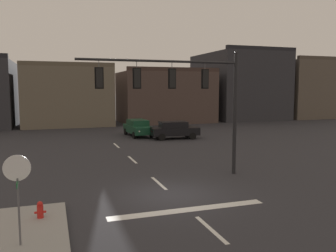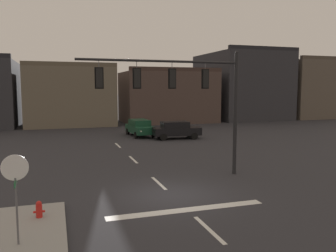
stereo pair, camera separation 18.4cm
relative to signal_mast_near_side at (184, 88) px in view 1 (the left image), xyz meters
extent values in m
plane|color=#2B2B30|center=(-1.54, -2.55, -4.70)|extent=(400.00, 400.00, 0.00)
cube|color=silver|center=(-1.54, -4.55, -4.69)|extent=(6.40, 0.50, 0.01)
cube|color=silver|center=(-1.54, -6.55, -4.69)|extent=(0.16, 2.40, 0.01)
cube|color=silver|center=(-1.54, -0.55, -4.69)|extent=(0.16, 2.40, 0.01)
cube|color=silver|center=(-1.54, 5.45, -4.69)|extent=(0.16, 2.40, 0.01)
cube|color=silver|center=(-1.54, 11.45, -4.69)|extent=(0.16, 2.40, 0.01)
cylinder|color=black|center=(2.97, 0.01, -1.43)|extent=(0.20, 0.20, 6.55)
cylinder|color=black|center=(-1.22, -0.03, 1.35)|extent=(8.37, 0.20, 0.12)
sphere|color=black|center=(2.97, 0.01, 1.90)|extent=(0.18, 0.18, 0.18)
cylinder|color=#56565B|center=(1.15, 0.00, 1.11)|extent=(0.03, 0.03, 0.35)
cube|color=black|center=(1.15, 0.00, 0.49)|extent=(0.30, 0.24, 0.90)
sphere|color=green|center=(1.14, 0.13, 0.77)|extent=(0.20, 0.20, 0.20)
sphere|color=#2D2314|center=(1.14, 0.13, 0.49)|extent=(0.20, 0.20, 0.20)
sphere|color=black|center=(1.14, 0.13, 0.21)|extent=(0.20, 0.20, 0.20)
cube|color=black|center=(1.15, -0.02, 0.49)|extent=(0.42, 0.03, 1.02)
cylinder|color=#56565B|center=(-0.67, -0.02, 1.11)|extent=(0.03, 0.03, 0.35)
cube|color=black|center=(-0.67, -0.02, 0.49)|extent=(0.30, 0.24, 0.90)
sphere|color=green|center=(-0.68, 0.11, 0.77)|extent=(0.20, 0.20, 0.20)
sphere|color=#2D2314|center=(-0.68, 0.11, 0.49)|extent=(0.20, 0.20, 0.20)
sphere|color=black|center=(-0.68, 0.11, 0.21)|extent=(0.20, 0.20, 0.20)
cube|color=black|center=(-0.67, -0.04, 0.49)|extent=(0.42, 0.03, 1.02)
cylinder|color=#56565B|center=(-2.50, -0.04, 1.11)|extent=(0.03, 0.03, 0.35)
cube|color=black|center=(-2.50, -0.04, 0.49)|extent=(0.30, 0.24, 0.90)
sphere|color=green|center=(-2.50, 0.09, 0.77)|extent=(0.20, 0.20, 0.20)
sphere|color=#2D2314|center=(-2.50, 0.09, 0.49)|extent=(0.20, 0.20, 0.20)
sphere|color=black|center=(-2.50, 0.09, 0.21)|extent=(0.20, 0.20, 0.20)
cube|color=black|center=(-2.50, -0.06, 0.49)|extent=(0.42, 0.03, 1.02)
cylinder|color=#56565B|center=(-4.32, -0.05, 1.11)|extent=(0.03, 0.03, 0.35)
cube|color=black|center=(-4.32, -0.05, 0.49)|extent=(0.30, 0.24, 0.90)
sphere|color=green|center=(-4.32, 0.08, 0.77)|extent=(0.20, 0.20, 0.20)
sphere|color=#2D2314|center=(-4.32, 0.08, 0.49)|extent=(0.20, 0.20, 0.20)
sphere|color=black|center=(-4.32, 0.08, 0.21)|extent=(0.20, 0.20, 0.20)
cube|color=black|center=(-4.32, -0.07, 0.49)|extent=(0.42, 0.03, 1.02)
cylinder|color=#56565B|center=(-7.49, -6.12, -3.62)|extent=(0.06, 0.06, 2.15)
cylinder|color=white|center=(-7.49, -6.12, -2.25)|extent=(0.76, 0.03, 0.76)
cylinder|color=#B21414|center=(-7.49, -6.11, -2.25)|extent=(0.68, 0.03, 0.68)
cube|color=#19592D|center=(-7.49, -6.12, -2.70)|extent=(0.02, 0.64, 0.16)
cube|color=black|center=(4.30, 13.51, -4.00)|extent=(4.50, 2.06, 0.70)
cube|color=black|center=(4.15, 13.52, -3.37)|extent=(2.56, 1.74, 0.56)
cube|color=#2D3842|center=(4.92, 13.47, -3.39)|extent=(0.34, 1.53, 0.47)
cube|color=#2D3842|center=(2.98, 13.59, -3.39)|extent=(0.31, 1.53, 0.46)
cylinder|color=black|center=(5.80, 14.27, -4.38)|extent=(0.65, 0.26, 0.64)
cylinder|color=black|center=(5.70, 12.57, -4.38)|extent=(0.65, 0.26, 0.64)
cylinder|color=black|center=(2.90, 14.44, -4.38)|extent=(0.65, 0.26, 0.64)
cylinder|color=black|center=(2.80, 12.75, -4.38)|extent=(0.65, 0.26, 0.64)
sphere|color=silver|center=(6.51, 13.95, -3.95)|extent=(0.16, 0.16, 0.16)
sphere|color=silver|center=(6.44, 12.80, -3.95)|extent=(0.16, 0.16, 0.16)
cube|color=maroon|center=(2.12, 13.64, -3.92)|extent=(0.12, 1.37, 0.12)
cube|color=#143D28|center=(1.48, 16.29, -4.00)|extent=(2.10, 4.51, 0.70)
cube|color=#143D28|center=(1.47, 16.44, -3.37)|extent=(1.76, 2.57, 0.56)
cube|color=#2D3842|center=(1.52, 15.67, -3.39)|extent=(1.53, 0.35, 0.47)
cube|color=#2D3842|center=(1.39, 17.60, -3.39)|extent=(1.53, 0.32, 0.46)
cylinder|color=black|center=(2.43, 14.90, -4.38)|extent=(0.26, 0.65, 0.64)
cylinder|color=black|center=(0.73, 14.78, -4.38)|extent=(0.26, 0.65, 0.64)
cylinder|color=black|center=(2.23, 17.79, -4.38)|extent=(0.26, 0.65, 0.64)
cylinder|color=black|center=(0.53, 17.68, -4.38)|extent=(0.26, 0.65, 0.64)
sphere|color=silver|center=(2.20, 14.15, -3.95)|extent=(0.16, 0.16, 0.16)
sphere|color=silver|center=(1.05, 14.07, -3.95)|extent=(0.16, 0.16, 0.16)
cube|color=maroon|center=(1.33, 18.46, -3.92)|extent=(1.37, 0.13, 0.12)
cylinder|color=red|center=(-6.99, -4.03, -4.37)|extent=(0.22, 0.22, 0.55)
cylinder|color=red|center=(-6.99, -4.03, -4.65)|extent=(0.30, 0.30, 0.10)
sphere|color=red|center=(-6.99, -4.03, -4.05)|extent=(0.20, 0.20, 0.20)
cylinder|color=red|center=(-7.14, -4.03, -4.35)|extent=(0.10, 0.08, 0.08)
cylinder|color=red|center=(-6.84, -4.03, -4.35)|extent=(0.10, 0.08, 0.08)
cube|color=#665B4C|center=(-4.55, 29.68, -1.11)|extent=(10.73, 9.23, 7.17)
cube|color=brown|center=(-4.55, 25.36, 2.72)|extent=(10.73, 0.60, 0.50)
cube|color=#473833|center=(8.47, 29.33, -1.30)|extent=(12.27, 8.54, 6.80)
cube|color=#3A2B26|center=(8.47, 25.36, 2.35)|extent=(12.27, 0.60, 0.50)
cube|color=#2D2D33|center=(21.19, 31.61, 0.23)|extent=(10.82, 13.08, 9.85)
cube|color=black|center=(21.19, 25.36, 5.40)|extent=(10.82, 0.60, 0.50)
cube|color=brown|center=(31.22, 31.31, -0.30)|extent=(7.84, 12.48, 8.80)
cube|color=#493F35|center=(31.22, 25.36, 4.36)|extent=(7.84, 0.60, 0.50)
camera|label=1|loc=(-6.48, -16.78, 0.04)|focal=37.30mm
camera|label=2|loc=(-6.30, -16.83, 0.04)|focal=37.30mm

